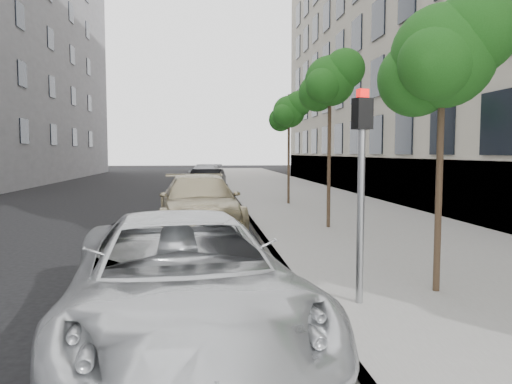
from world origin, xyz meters
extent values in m
plane|color=black|center=(0.00, 0.00, 0.00)|extent=(160.00, 160.00, 0.00)
cube|color=gray|center=(4.30, 24.00, 0.07)|extent=(6.40, 72.00, 0.14)
cube|color=#9E9B93|center=(1.18, 24.00, 0.07)|extent=(0.15, 72.00, 0.14)
cylinder|color=#38281C|center=(3.20, 1.50, 2.23)|extent=(0.10, 0.10, 4.19)
sphere|color=#1D5716|center=(3.20, 1.50, 3.63)|extent=(1.51, 1.51, 1.51)
sphere|color=#1D5716|center=(3.55, 1.30, 3.93)|extent=(1.21, 1.21, 1.21)
sphere|color=#1D5716|center=(2.90, 1.75, 3.33)|extent=(1.13, 1.13, 1.13)
cylinder|color=#38281C|center=(3.20, 8.00, 2.51)|extent=(0.10, 0.10, 4.74)
sphere|color=#1D5716|center=(3.20, 8.00, 4.18)|extent=(1.38, 1.38, 1.38)
sphere|color=#1D5716|center=(3.55, 7.80, 4.48)|extent=(1.10, 1.10, 1.10)
sphere|color=#1D5716|center=(2.90, 8.25, 3.88)|extent=(1.03, 1.03, 1.03)
cylinder|color=#38281C|center=(3.20, 14.50, 2.35)|extent=(0.10, 0.10, 4.42)
sphere|color=#1D5716|center=(3.20, 14.50, 3.86)|extent=(1.30, 1.30, 1.30)
sphere|color=#1D5716|center=(3.55, 14.30, 4.16)|extent=(1.04, 1.04, 1.04)
sphere|color=#1D5716|center=(2.90, 14.75, 3.56)|extent=(0.97, 0.97, 0.97)
cylinder|color=#939699|center=(1.86, 1.05, 1.34)|extent=(0.10, 0.10, 2.40)
cube|color=black|center=(1.86, 1.05, 2.75)|extent=(0.28, 0.24, 0.42)
cube|color=red|center=(1.86, 1.05, 3.02)|extent=(0.16, 0.13, 0.12)
imported|color=silver|center=(-0.56, 0.10, 0.75)|extent=(3.19, 5.71, 1.51)
imported|color=tan|center=(-0.40, 8.60, 0.79)|extent=(2.59, 5.58, 1.58)
imported|color=#0F1835|center=(-0.10, 14.70, 0.71)|extent=(2.05, 4.32, 1.43)
imported|color=black|center=(-0.10, 19.50, 0.69)|extent=(2.15, 4.40, 1.39)
imported|color=#A4A5AC|center=(-0.10, 26.31, 0.74)|extent=(2.66, 5.29, 1.47)
camera|label=1|loc=(-0.31, -5.57, 2.23)|focal=35.00mm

